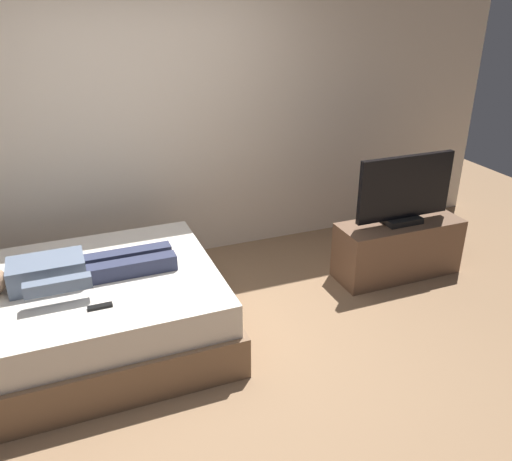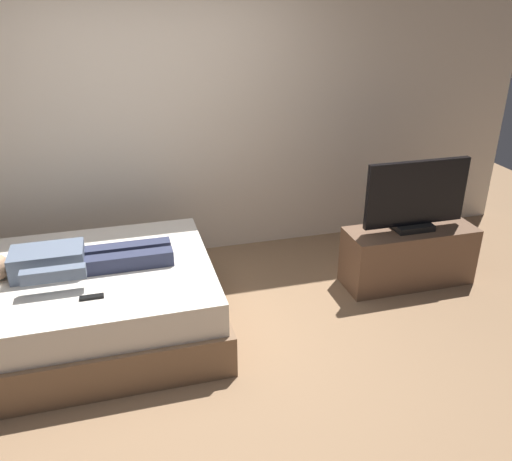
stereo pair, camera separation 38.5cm
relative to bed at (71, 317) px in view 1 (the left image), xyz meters
name	(u,v)px [view 1 (the left image)]	position (x,y,z in m)	size (l,w,h in m)	color
ground_plane	(201,370)	(0.75, -0.54, -0.26)	(10.00, 10.00, 0.00)	#8C6B4C
back_wall	(181,105)	(1.15, 1.22, 1.14)	(6.40, 0.10, 2.80)	beige
bed	(71,317)	(0.00, 0.00, 0.00)	(2.08, 1.48, 0.54)	brown
person	(68,271)	(0.03, 0.01, 0.36)	(1.26, 0.46, 0.18)	slate
remote	(100,306)	(0.18, -0.40, 0.29)	(0.15, 0.04, 0.02)	black
tv_stand	(398,248)	(2.74, 0.08, -0.01)	(1.10, 0.40, 0.50)	brown
tv	(405,191)	(2.74, 0.08, 0.52)	(0.88, 0.20, 0.59)	black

